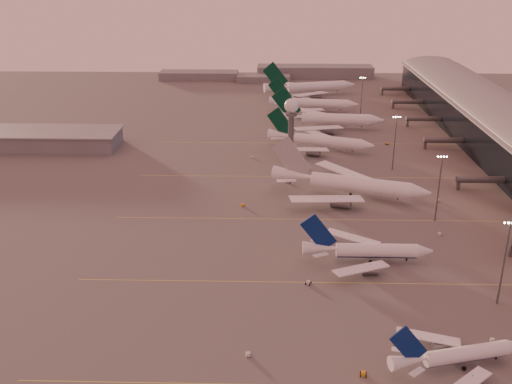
{
  "coord_description": "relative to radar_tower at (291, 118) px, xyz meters",
  "views": [
    {
      "loc": [
        -4.17,
        -142.36,
        87.9
      ],
      "look_at": [
        -9.32,
        60.3,
        8.32
      ],
      "focal_mm": 42.0,
      "sensor_mm": 36.0,
      "label": 1
    }
  ],
  "objects": [
    {
      "name": "mast_c",
      "position": [
        45.0,
        -10.0,
        -7.21
      ],
      "size": [
        3.6,
        0.56,
        25.0
      ],
      "color": "#515458",
      "rests_on": "ground"
    },
    {
      "name": "gsv_truck_d",
      "position": [
        -17.63,
        5.45,
        -19.93
      ],
      "size": [
        2.64,
        5.19,
        2.0
      ],
      "color": "silver",
      "rests_on": "ground"
    },
    {
      "name": "mast_b",
      "position": [
        50.0,
        -65.0,
        -7.21
      ],
      "size": [
        3.6,
        0.56,
        25.0
      ],
      "color": "#515458",
      "rests_on": "ground"
    },
    {
      "name": "greentail_c",
      "position": [
        17.1,
        98.61,
        -17.39
      ],
      "size": [
        55.33,
        44.44,
        20.14
      ],
      "color": "white",
      "rests_on": "ground"
    },
    {
      "name": "gsv_tug_far",
      "position": [
        -1.38,
        -28.12,
        -20.46
      ],
      "size": [
        3.28,
        3.87,
        0.95
      ],
      "color": "silver",
      "rests_on": "ground"
    },
    {
      "name": "gsv_truck_b",
      "position": [
        48.81,
        -77.39,
        -19.79
      ],
      "size": [
        5.98,
        4.18,
        2.28
      ],
      "color": "silver",
      "rests_on": "ground"
    },
    {
      "name": "gsv_tug_hangar",
      "position": [
        49.5,
        28.32,
        -20.48
      ],
      "size": [
        3.58,
        2.63,
        0.92
      ],
      "color": "orange",
      "rests_on": "ground"
    },
    {
      "name": "gsv_truck_a",
      "position": [
        -13.58,
        -144.96,
        -19.82
      ],
      "size": [
        5.8,
        3.29,
        2.21
      ],
      "color": "silver",
      "rests_on": "ground"
    },
    {
      "name": "radar_tower",
      "position": [
        0.0,
        0.0,
        0.0
      ],
      "size": [
        6.4,
        6.4,
        31.1
      ],
      "color": "#515458",
      "rests_on": "ground"
    },
    {
      "name": "mast_d",
      "position": [
        43.0,
        80.0,
        -7.21
      ],
      "size": [
        3.6,
        0.56,
        25.0
      ],
      "color": "#515458",
      "rests_on": "ground"
    },
    {
      "name": "gsv_tug_mid",
      "position": [
        2.08,
        -111.12,
        -20.44
      ],
      "size": [
        3.99,
        3.21,
        0.99
      ],
      "color": "silver",
      "rests_on": "ground"
    },
    {
      "name": "greentail_d",
      "position": [
        17.64,
        143.72,
        -16.74
      ],
      "size": [
        64.35,
        51.31,
        23.86
      ],
      "color": "white",
      "rests_on": "ground"
    },
    {
      "name": "gsv_catering_b",
      "position": [
        55.74,
        -47.08,
        -18.8
      ],
      "size": [
        5.71,
        3.96,
        4.3
      ],
      "color": "silver",
      "rests_on": "ground"
    },
    {
      "name": "gsv_tug_near",
      "position": [
        12.2,
        -151.41,
        -20.45
      ],
      "size": [
        2.59,
        3.71,
        0.98
      ],
      "color": "orange",
      "rests_on": "ground"
    },
    {
      "name": "ground",
      "position": [
        -5.0,
        -120.0,
        -20.95
      ],
      "size": [
        700.0,
        700.0,
        0.0
      ],
      "primitive_type": "plane",
      "color": "#525050",
      "rests_on": "ground"
    },
    {
      "name": "gsv_catering_a",
      "position": [
        45.81,
        -137.9,
        -19.02
      ],
      "size": [
        4.94,
        2.72,
        3.87
      ],
      "color": "silver",
      "rests_on": "ground"
    },
    {
      "name": "greentail_b",
      "position": [
        22.53,
        58.44,
        -17.0
      ],
      "size": [
        61.61,
        49.57,
        22.38
      ],
      "color": "white",
      "rests_on": "ground"
    },
    {
      "name": "greentail_a",
      "position": [
        15.15,
        18.69,
        -17.48
      ],
      "size": [
        51.94,
        41.25,
        19.63
      ],
      "color": "white",
      "rests_on": "ground"
    },
    {
      "name": "gsv_truck_c",
      "position": [
        -19.15,
        -53.43,
        -19.82
      ],
      "size": [
        5.71,
        4.56,
        2.22
      ],
      "color": "orange",
      "rests_on": "ground"
    },
    {
      "name": "mast_a",
      "position": [
        53.0,
        -120.0,
        -7.21
      ],
      "size": [
        3.6,
        0.56,
        25.0
      ],
      "color": "#515458",
      "rests_on": "ground"
    },
    {
      "name": "distant_horizon",
      "position": [
        -2.38,
        205.14,
        -17.06
      ],
      "size": [
        165.0,
        37.5,
        9.0
      ],
      "color": "slate",
      "rests_on": "ground"
    },
    {
      "name": "narrowbody_mid",
      "position": [
        20.92,
        -96.92,
        -17.7
      ],
      "size": [
        41.04,
        32.8,
        16.05
      ],
      "color": "white",
      "rests_on": "ground"
    },
    {
      "name": "taxiway_markings",
      "position": [
        25.0,
        -64.0,
        -20.94
      ],
      "size": [
        180.0,
        185.25,
        0.02
      ],
      "color": "#DFDB4F",
      "rests_on": "ground"
    },
    {
      "name": "narrowbody_near",
      "position": [
        34.04,
        -147.75,
        -18.23
      ],
      "size": [
        33.72,
        26.57,
        13.43
      ],
      "color": "white",
      "rests_on": "ground"
    },
    {
      "name": "widebody_white",
      "position": [
        22.01,
        -42.49,
        -17.08
      ],
      "size": [
        61.16,
        48.23,
        22.3
      ],
      "color": "white",
      "rests_on": "ground"
    },
    {
      "name": "hangar",
      "position": [
        -125.0,
        20.0,
        -16.63
      ],
      "size": [
        82.0,
        27.0,
        8.5
      ],
      "color": "slate",
      "rests_on": "ground"
    }
  ]
}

